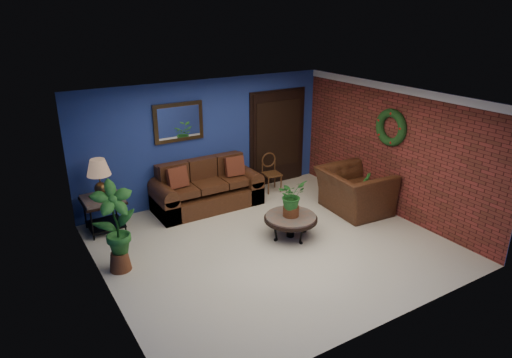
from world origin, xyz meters
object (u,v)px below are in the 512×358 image
sofa (206,191)px  armchair (354,191)px  table_lamp (99,174)px  end_table (103,205)px  side_chair (271,170)px  coffee_table (291,219)px

sofa → armchair: size_ratio=1.65×
sofa → table_lamp: bearing=-179.1°
end_table → armchair: size_ratio=0.54×
armchair → side_chair: bearing=28.7°
side_chair → armchair: bearing=-58.6°
table_lamp → coffee_table: bearing=-35.6°
coffee_table → side_chair: 2.22m
coffee_table → end_table: bearing=144.4°
table_lamp → armchair: table_lamp is taller
side_chair → sofa: bearing=-171.9°
table_lamp → armchair: 4.82m
coffee_table → table_lamp: size_ratio=1.36×
sofa → armchair: (2.41, -1.75, 0.11)m
end_table → armchair: 4.77m
coffee_table → armchair: armchair is taller
table_lamp → end_table: bearing=161.6°
sofa → armchair: 2.98m
coffee_table → end_table: 3.37m
sofa → table_lamp: table_lamp is taller
side_chair → armchair: armchair is taller
coffee_table → sofa: bearing=109.3°
coffee_table → end_table: end_table is taller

